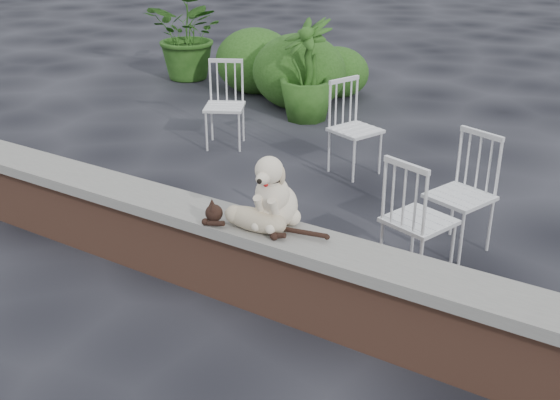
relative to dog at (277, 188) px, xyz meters
The scene contains 12 objects.
ground 1.07m from the dog, behind, with size 60.00×60.00×0.00m, color black.
brick_wall 0.89m from the dog, behind, with size 6.00×0.30×0.50m, color brown.
capstone 0.73m from the dog, behind, with size 6.20×0.40×0.08m, color slate.
dog is the anchor object (origin of this frame).
cat 0.24m from the dog, 118.07° to the right, with size 1.01×0.24×0.17m, color tan, non-canonical shape.
chair_a 3.29m from the dog, 132.98° to the left, with size 0.56×0.56×0.94m, color white, non-canonical shape.
chair_e 2.54m from the dog, 104.76° to the left, with size 0.56×0.56×0.94m, color white, non-canonical shape.
chair_d 1.64m from the dog, 60.63° to the left, with size 0.56×0.56×0.94m, color white, non-canonical shape.
chair_c 1.13m from the dog, 50.34° to the left, with size 0.56×0.56×0.94m, color white, non-canonical shape.
potted_plant_a 6.45m from the dog, 134.49° to the left, with size 1.23×1.07×1.37m, color #204A15.
potted_plant_b 4.24m from the dog, 117.87° to the left, with size 0.70×0.70×1.25m, color #204A15.
shrubbery 5.27m from the dog, 121.09° to the left, with size 2.14×1.73×1.00m.
Camera 1 is at (2.87, -3.32, 2.56)m, focal length 43.79 mm.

